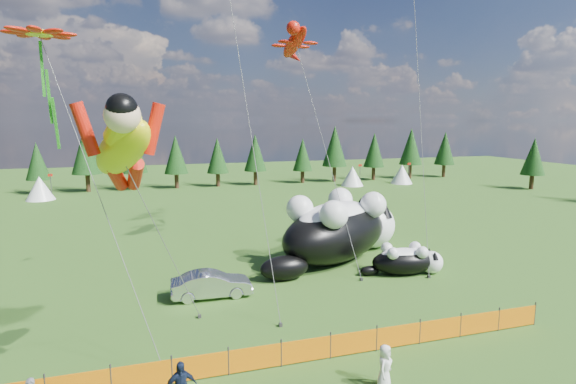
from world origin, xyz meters
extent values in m
plane|color=black|center=(0.00, 0.00, 0.00)|extent=(160.00, 160.00, 0.00)
cylinder|color=#262626|center=(-7.00, -3.00, 0.55)|extent=(0.06, 0.06, 1.10)
cylinder|color=#262626|center=(-5.00, -3.00, 0.55)|extent=(0.06, 0.06, 1.10)
cylinder|color=#262626|center=(-3.00, -3.00, 0.55)|extent=(0.06, 0.06, 1.10)
cylinder|color=#262626|center=(-1.00, -3.00, 0.55)|extent=(0.06, 0.06, 1.10)
cylinder|color=#262626|center=(1.00, -3.00, 0.55)|extent=(0.06, 0.06, 1.10)
cylinder|color=#262626|center=(3.00, -3.00, 0.55)|extent=(0.06, 0.06, 1.10)
cylinder|color=#262626|center=(5.00, -3.00, 0.55)|extent=(0.06, 0.06, 1.10)
cylinder|color=#262626|center=(7.00, -3.00, 0.55)|extent=(0.06, 0.06, 1.10)
cylinder|color=#262626|center=(9.00, -3.00, 0.55)|extent=(0.06, 0.06, 1.10)
cylinder|color=#262626|center=(11.00, -3.00, 0.55)|extent=(0.06, 0.06, 1.10)
cube|color=orange|center=(-6.00, -3.00, 0.50)|extent=(2.00, 0.04, 0.90)
cube|color=orange|center=(-4.00, -3.00, 0.50)|extent=(2.00, 0.04, 0.90)
cube|color=orange|center=(-2.00, -3.00, 0.50)|extent=(2.00, 0.04, 0.90)
cube|color=orange|center=(0.00, -3.00, 0.50)|extent=(2.00, 0.04, 0.90)
cube|color=orange|center=(2.00, -3.00, 0.50)|extent=(2.00, 0.04, 0.90)
cube|color=orange|center=(4.00, -3.00, 0.50)|extent=(2.00, 0.04, 0.90)
cube|color=orange|center=(6.00, -3.00, 0.50)|extent=(2.00, 0.04, 0.90)
cube|color=orange|center=(8.00, -3.00, 0.50)|extent=(2.00, 0.04, 0.90)
cube|color=orange|center=(10.00, -3.00, 0.50)|extent=(2.00, 0.04, 0.90)
ellipsoid|color=black|center=(6.07, 8.45, 1.87)|extent=(10.29, 8.51, 3.75)
ellipsoid|color=white|center=(6.07, 8.45, 2.81)|extent=(7.68, 6.27, 2.29)
sphere|color=white|center=(9.84, 10.66, 1.67)|extent=(3.33, 3.33, 3.33)
sphere|color=#CC4F7B|center=(11.06, 11.38, 1.67)|extent=(0.47, 0.47, 0.47)
ellipsoid|color=black|center=(1.76, 5.92, 0.73)|extent=(3.25, 2.73, 1.46)
cone|color=black|center=(10.34, 9.80, 3.00)|extent=(1.17, 1.17, 1.17)
cone|color=black|center=(9.33, 11.52, 3.00)|extent=(1.17, 1.17, 1.17)
sphere|color=white|center=(7.36, 10.78, 3.64)|extent=(1.75, 1.75, 1.75)
sphere|color=white|center=(8.73, 8.44, 3.64)|extent=(1.75, 1.75, 1.75)
sphere|color=white|center=(3.59, 8.56, 3.64)|extent=(1.75, 1.75, 1.75)
sphere|color=white|center=(4.96, 6.23, 3.64)|extent=(1.75, 1.75, 1.75)
ellipsoid|color=black|center=(8.93, 4.80, 0.77)|extent=(4.11, 2.46, 1.54)
ellipsoid|color=white|center=(8.93, 4.80, 1.15)|extent=(3.09, 1.79, 0.94)
sphere|color=white|center=(10.70, 4.48, 0.68)|extent=(1.37, 1.37, 1.37)
sphere|color=#CC4F7B|center=(11.27, 4.37, 0.68)|extent=(0.19, 0.19, 0.19)
ellipsoid|color=black|center=(6.91, 5.17, 0.30)|extent=(1.29, 0.80, 0.60)
cone|color=black|center=(10.62, 4.08, 1.23)|extent=(0.48, 0.48, 0.48)
cone|color=black|center=(10.77, 4.88, 1.23)|extent=(0.48, 0.48, 0.48)
sphere|color=white|center=(9.96, 5.18, 1.50)|extent=(0.72, 0.72, 0.72)
sphere|color=white|center=(9.76, 4.09, 1.50)|extent=(0.72, 0.72, 0.72)
sphere|color=white|center=(8.19, 5.50, 1.50)|extent=(0.72, 0.72, 0.72)
sphere|color=white|center=(7.99, 4.41, 1.50)|extent=(0.72, 0.72, 0.72)
imported|color=silver|center=(-2.62, 4.60, 0.69)|extent=(4.24, 1.57, 1.39)
imported|color=silver|center=(2.06, -5.35, 0.79)|extent=(0.90, 0.89, 1.57)
cylinder|color=#595959|center=(-4.89, -0.04, 4.22)|extent=(0.03, 0.03, 9.69)
cube|color=#262626|center=(-3.51, 2.20, 0.08)|extent=(0.15, 0.15, 0.16)
cylinder|color=#595959|center=(5.50, 9.29, 7.47)|extent=(0.03, 0.03, 17.52)
cube|color=#262626|center=(6.02, 4.51, 0.08)|extent=(0.15, 0.15, 0.16)
cylinder|color=#595959|center=(-7.29, -0.06, 6.37)|extent=(0.03, 0.03, 13.86)
cube|color=#262626|center=(-5.25, -2.34, 0.08)|extent=(0.15, 0.15, 0.16)
cube|color=#218F1A|center=(-9.32, 2.23, 10.15)|extent=(0.19, 0.19, 4.29)
cylinder|color=#595959|center=(-0.66, 3.26, 8.39)|extent=(0.03, 0.03, 17.61)
cube|color=#262626|center=(-0.10, 0.22, 0.08)|extent=(0.15, 0.15, 0.16)
cylinder|color=#595959|center=(11.23, 7.28, 9.99)|extent=(0.03, 0.03, 21.02)
cube|color=#262626|center=(10.07, 3.77, 0.08)|extent=(0.15, 0.15, 0.16)
camera|label=1|loc=(-5.35, -18.13, 9.20)|focal=28.00mm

